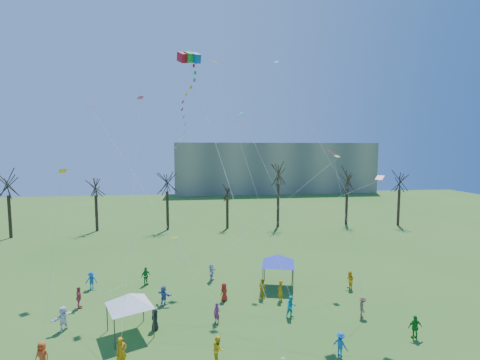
{
  "coord_description": "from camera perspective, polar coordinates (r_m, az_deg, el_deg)",
  "views": [
    {
      "loc": [
        -2.06,
        -18.72,
        13.23
      ],
      "look_at": [
        1.07,
        5.0,
        11.0
      ],
      "focal_mm": 25.0,
      "sensor_mm": 36.0,
      "label": 1
    }
  ],
  "objects": [
    {
      "name": "distant_building",
      "position": [
        103.71,
        5.92,
        2.12
      ],
      "size": [
        60.0,
        14.0,
        15.0
      ],
      "primitive_type": "cube",
      "color": "gray",
      "rests_on": "ground"
    },
    {
      "name": "big_box_kite",
      "position": [
        25.72,
        -8.64,
        12.06
      ],
      "size": [
        3.53,
        5.92,
        21.05
      ],
      "color": "red",
      "rests_on": "ground"
    },
    {
      "name": "canopy_tent_white",
      "position": [
        26.37,
        -18.36,
        -18.81
      ],
      "size": [
        3.69,
        3.69,
        3.03
      ],
      "color": "#3F3F44",
      "rests_on": "ground"
    },
    {
      "name": "bare_tree_row",
      "position": [
        55.02,
        -1.72,
        -0.99
      ],
      "size": [
        67.7,
        8.06,
        11.5
      ],
      "color": "black",
      "rests_on": "ground"
    },
    {
      "name": "festival_crowd",
      "position": [
        28.89,
        -5.79,
        -20.06
      ],
      "size": [
        26.05,
        14.82,
        1.86
      ],
      "color": "#DD441B",
      "rests_on": "ground"
    },
    {
      "name": "canopy_tent_blue",
      "position": [
        33.07,
        6.55,
        -13.29
      ],
      "size": [
        4.1,
        4.1,
        3.18
      ],
      "color": "#3F3F44",
      "rests_on": "ground"
    },
    {
      "name": "small_kites_aloft",
      "position": [
        29.79,
        -1.89,
        6.39
      ],
      "size": [
        25.32,
        19.46,
        32.94
      ],
      "color": "#FFA00D",
      "rests_on": "ground"
    }
  ]
}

